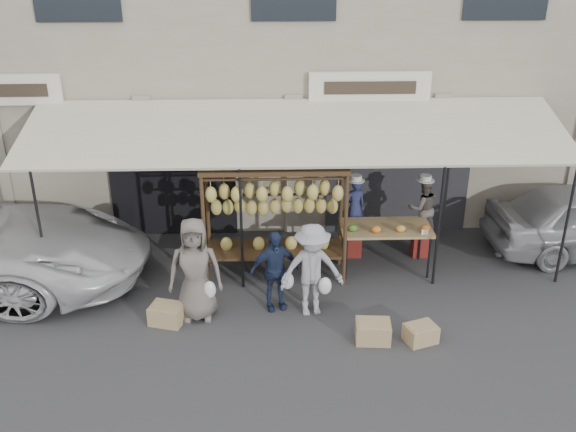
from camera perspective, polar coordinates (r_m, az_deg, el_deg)
The scene contains 15 objects.
ground_plane at distance 10.89m, azimuth 1.15°, elevation -9.30°, with size 90.00×90.00×0.00m, color #2D2D30.
shophouse at distance 15.73m, azimuth 0.04°, elevation 15.67°, with size 24.00×6.15×7.30m.
awning at distance 11.85m, azimuth 0.74°, elevation 7.39°, with size 10.00×2.35×2.92m.
banana_rack at distance 11.46m, azimuth -1.20°, elevation 1.43°, with size 2.60×0.90×2.24m.
produce_table at distance 12.13m, azimuth 8.72°, elevation -1.17°, with size 1.70×0.90×1.04m.
vendor_left at distance 12.54m, azimuth 5.94°, elevation 0.76°, with size 0.44×0.29×1.19m, color navy.
vendor_right at distance 12.74m, azimuth 11.91°, elevation 0.69°, with size 0.59×0.46×1.22m, color #5B534E.
customer_left at distance 10.65m, azimuth -8.25°, elevation -4.74°, with size 0.88×0.57×1.81m, color #645C55.
customer_mid at distance 10.88m, azimuth -1.22°, elevation -4.85°, with size 0.85×0.35×1.45m, color #1E2A48.
customer_right at distance 10.69m, azimuth 2.14°, elevation -4.84°, with size 1.07×0.61×1.65m, color #92929A.
stool_left at distance 12.89m, azimuth 5.79°, elevation -2.57°, with size 0.31×0.31×0.44m, color maroon.
stool_right at distance 13.09m, azimuth 11.60°, elevation -2.59°, with size 0.30×0.30×0.42m, color maroon.
crate_near_a at distance 10.44m, azimuth 7.56°, elevation -10.14°, with size 0.55×0.41×0.33m, color tan.
crate_near_b at distance 10.55m, azimuth 11.71°, elevation -10.19°, with size 0.48×0.36×0.29m, color tan.
crate_far at distance 10.96m, azimuth -10.70°, elevation -8.56°, with size 0.54×0.41×0.32m, color tan.
Camera 1 is at (-0.50, -9.04, 6.06)m, focal length 40.00 mm.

